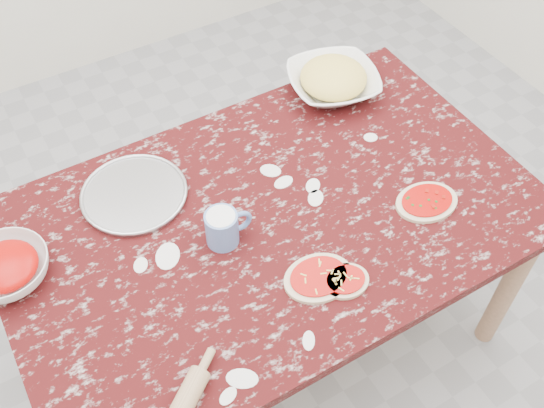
{
  "coord_description": "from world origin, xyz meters",
  "views": [
    {
      "loc": [
        -0.6,
        -1.02,
        2.21
      ],
      "look_at": [
        0.0,
        0.0,
        0.8
      ],
      "focal_mm": 41.28,
      "sensor_mm": 36.0,
      "label": 1
    }
  ],
  "objects": [
    {
      "name": "pizza_tray",
      "position": [
        -0.33,
        0.28,
        0.76
      ],
      "size": [
        0.32,
        0.32,
        0.01
      ],
      "primitive_type": "cylinder",
      "rotation": [
        0.0,
        0.0,
        -0.0
      ],
      "color": "#B2B2B7",
      "rests_on": "worktable"
    },
    {
      "name": "worktable",
      "position": [
        0.0,
        0.0,
        0.67
      ],
      "size": [
        1.6,
        1.0,
        0.75
      ],
      "color": "#350A0B",
      "rests_on": "ground"
    },
    {
      "name": "pizza_right",
      "position": [
        0.43,
        -0.2,
        0.76
      ],
      "size": [
        0.21,
        0.17,
        0.02
      ],
      "color": "beige",
      "rests_on": "worktable"
    },
    {
      "name": "cheese_bowl",
      "position": [
        0.48,
        0.38,
        0.79
      ],
      "size": [
        0.39,
        0.39,
        0.08
      ],
      "primitive_type": "imported",
      "rotation": [
        0.0,
        0.0,
        -0.25
      ],
      "color": "white",
      "rests_on": "worktable"
    },
    {
      "name": "flour_mug",
      "position": [
        -0.17,
        -0.01,
        0.81
      ],
      "size": [
        0.14,
        0.1,
        0.11
      ],
      "color": "#5978B8",
      "rests_on": "worktable"
    },
    {
      "name": "sauce_bowl",
      "position": [
        -0.74,
        0.17,
        0.79
      ],
      "size": [
        0.26,
        0.26,
        0.07
      ],
      "primitive_type": "imported",
      "rotation": [
        0.0,
        0.0,
        -0.09
      ],
      "color": "white",
      "rests_on": "worktable"
    },
    {
      "name": "pizza_mid",
      "position": [
        0.05,
        -0.31,
        0.76
      ],
      "size": [
        0.14,
        0.12,
        0.02
      ],
      "color": "beige",
      "rests_on": "worktable"
    },
    {
      "name": "pizza_left",
      "position": [
        -0.01,
        -0.26,
        0.76
      ],
      "size": [
        0.22,
        0.18,
        0.02
      ],
      "color": "beige",
      "rests_on": "worktable"
    },
    {
      "name": "ground",
      "position": [
        0.0,
        0.0,
        0.0
      ],
      "size": [
        4.0,
        4.0,
        0.0
      ],
      "primitive_type": "plane",
      "color": "gray"
    }
  ]
}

